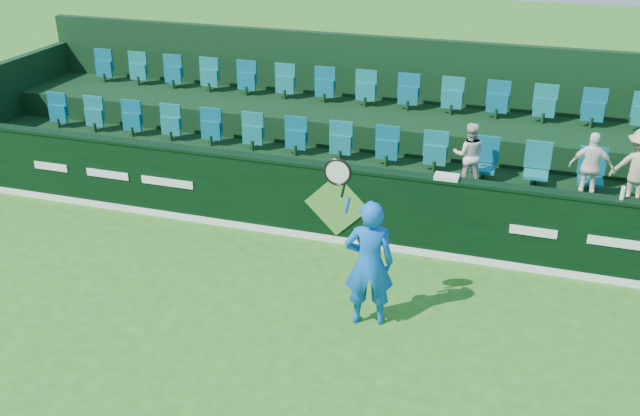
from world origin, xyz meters
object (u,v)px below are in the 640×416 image
(tennis_player, at_px, (369,262))
(spectator_left, at_px, (469,155))
(spectator_right, at_px, (639,168))
(towel, at_px, (447,177))
(spectator_middle, at_px, (591,167))
(drinks_bottle, at_px, (623,193))

(tennis_player, height_order, spectator_left, tennis_player)
(spectator_right, bearing_deg, spectator_left, 10.96)
(tennis_player, bearing_deg, spectator_left, 74.97)
(tennis_player, relative_size, spectator_left, 2.20)
(tennis_player, xyz_separation_m, spectator_right, (3.50, 3.29, 0.51))
(towel, bearing_deg, spectator_middle, 27.76)
(spectator_left, distance_m, drinks_bottle, 2.57)
(towel, bearing_deg, tennis_player, -107.35)
(spectator_middle, height_order, towel, spectator_middle)
(spectator_left, bearing_deg, towel, 70.75)
(spectator_left, bearing_deg, drinks_bottle, 145.36)
(tennis_player, relative_size, spectator_middle, 2.13)
(tennis_player, distance_m, drinks_bottle, 3.90)
(tennis_player, xyz_separation_m, spectator_middle, (2.80, 3.29, 0.44))
(tennis_player, height_order, towel, tennis_player)
(spectator_left, relative_size, spectator_right, 0.87)
(spectator_left, height_order, spectator_middle, spectator_middle)
(spectator_left, relative_size, towel, 2.99)
(spectator_middle, xyz_separation_m, spectator_right, (0.69, 0.00, 0.07))
(spectator_middle, bearing_deg, towel, 30.21)
(spectator_left, bearing_deg, spectator_middle, 171.18)
(towel, xyz_separation_m, drinks_bottle, (2.52, 0.00, 0.07))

